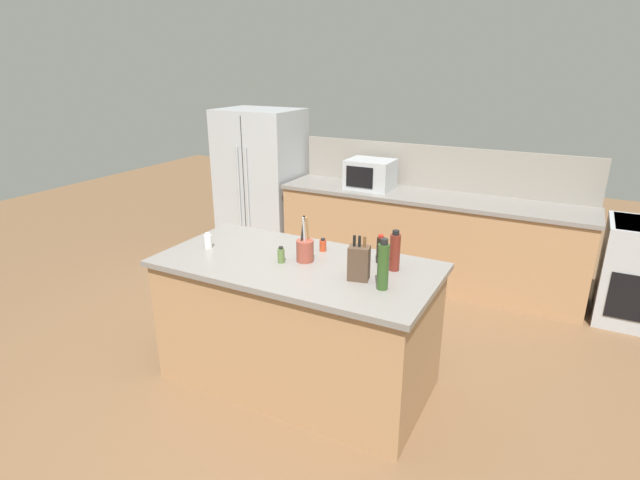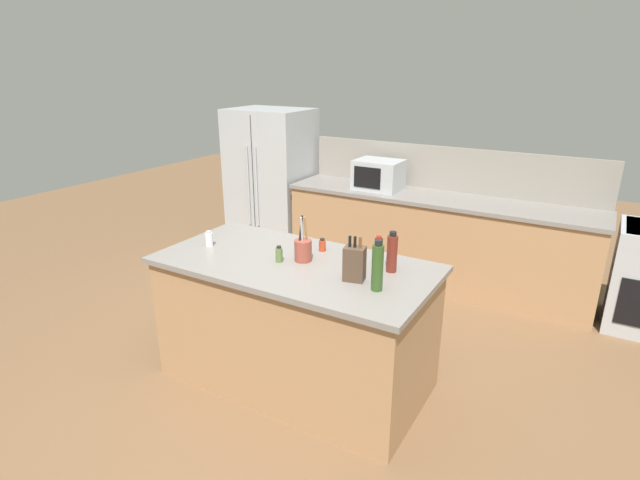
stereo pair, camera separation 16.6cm
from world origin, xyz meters
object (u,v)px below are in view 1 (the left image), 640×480
honey_jar (359,260)px  olive_oil_bottle (383,266)px  vinegar_bottle (395,252)px  spice_jar_oregano (281,255)px  spice_jar_paprika (323,245)px  soy_sauce_bottle (380,249)px  knife_block (359,263)px  microwave (370,174)px  salt_shaker (208,241)px  utensil_crock (305,250)px  refrigerator (261,181)px

honey_jar → olive_oil_bottle: bearing=-41.8°
vinegar_bottle → spice_jar_oregano: bearing=-162.1°
spice_jar_paprika → soy_sauce_bottle: bearing=-1.8°
olive_oil_bottle → knife_block: bearing=161.5°
microwave → knife_block: size_ratio=1.67×
vinegar_bottle → salt_shaker: (-1.36, -0.24, -0.08)m
honey_jar → soy_sauce_bottle: (0.09, 0.16, 0.04)m
utensil_crock → honey_jar: size_ratio=2.58×
spice_jar_oregano → olive_oil_bottle: olive_oil_bottle is taller
refrigerator → vinegar_bottle: 3.21m
vinegar_bottle → olive_oil_bottle: olive_oil_bottle is taller
spice_jar_paprika → salt_shaker: 0.85m
honey_jar → spice_jar_oregano: size_ratio=1.08×
utensil_crock → spice_jar_oregano: 0.17m
refrigerator → knife_block: bearing=-45.2°
knife_block → vinegar_bottle: (0.15, 0.25, 0.02)m
spice_jar_oregano → spice_jar_paprika: bearing=65.5°
vinegar_bottle → soy_sauce_bottle: (-0.13, 0.08, -0.04)m
honey_jar → vinegar_bottle: bearing=20.1°
refrigerator → knife_block: size_ratio=5.91×
refrigerator → spice_jar_oregano: 2.88m
utensil_crock → refrigerator: bearing=130.0°
honey_jar → salt_shaker: size_ratio=1.07×
vinegar_bottle → refrigerator: bearing=139.8°
honey_jar → spice_jar_oregano: honey_jar is taller
utensil_crock → olive_oil_bottle: bearing=-15.2°
spice_jar_oregano → olive_oil_bottle: 0.77m
microwave → salt_shaker: microwave is taller
soy_sauce_bottle → knife_block: bearing=-93.1°
refrigerator → spice_jar_oregano: bearing=-53.2°
refrigerator → microwave: size_ratio=3.53×
refrigerator → spice_jar_paprika: size_ratio=17.83×
spice_jar_oregano → soy_sauce_bottle: bearing=27.9°
knife_block → spice_jar_paprika: bearing=128.9°
microwave → vinegar_bottle: size_ratio=1.77×
utensil_crock → olive_oil_bottle: 0.66m
soy_sauce_bottle → salt_shaker: bearing=-165.3°
honey_jar → microwave: bearing=110.4°
utensil_crock → vinegar_bottle: (0.60, 0.14, 0.05)m
microwave → soy_sauce_bottle: (0.87, -1.93, -0.06)m
knife_block → honey_jar: 0.19m
spice_jar_paprika → olive_oil_bottle: bearing=-33.3°
refrigerator → spice_jar_oregano: (1.72, -2.30, 0.14)m
microwave → knife_block: bearing=-69.4°
spice_jar_paprika → honey_jar: bearing=-26.1°
microwave → vinegar_bottle: (1.00, -2.02, -0.03)m
knife_block → utensil_crock: 0.46m
refrigerator → utensil_crock: bearing=-50.0°
microwave → utensil_crock: size_ratio=1.52×
knife_block → salt_shaker: 1.21m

